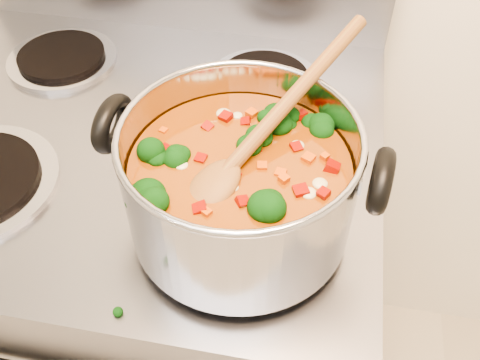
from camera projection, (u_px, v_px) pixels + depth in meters
name	position (u px, v px, depth m)	size (l,w,h in m)	color
electric_range	(165.00, 290.00, 1.12)	(0.73, 0.66, 1.08)	gray
stockpot	(240.00, 183.00, 0.60)	(0.32, 0.26, 0.16)	#A7A7AF
wooden_spoon	(254.00, 140.00, 0.58)	(0.18, 0.28, 0.10)	brown
cooktop_crumbs	(232.00, 231.00, 0.66)	(0.36, 0.13, 0.01)	black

